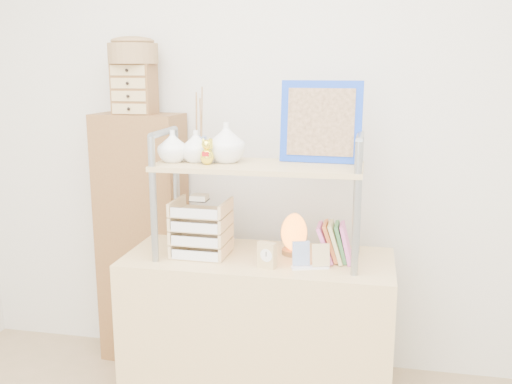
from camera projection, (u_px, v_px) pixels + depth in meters
room_shell at (203, 26)px, 1.59m from camera, size 3.42×3.41×2.61m
desk at (258, 334)px, 2.64m from camera, size 1.20×0.50×0.75m
cabinet at (143, 240)px, 3.07m from camera, size 0.46×0.27×1.35m
hutch at (247, 159)px, 2.49m from camera, size 0.90×0.34×0.78m
letter_tray at (201, 231)px, 2.56m from camera, size 0.24×0.22×0.28m
salt_lamp at (294, 234)px, 2.58m from camera, size 0.13×0.12×0.19m
desk_clock at (267, 255)px, 2.41m from camera, size 0.09×0.06×0.11m
postcard_stand at (310, 260)px, 2.41m from camera, size 0.16×0.09×0.11m
drawer_chest at (134, 89)px, 2.88m from camera, size 0.20×0.16×0.25m
woven_basket at (133, 54)px, 2.84m from camera, size 0.25×0.25×0.10m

